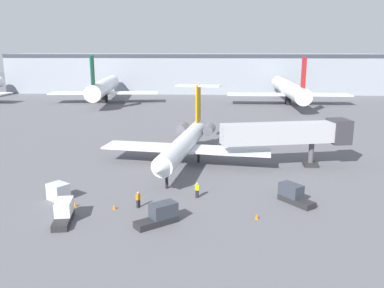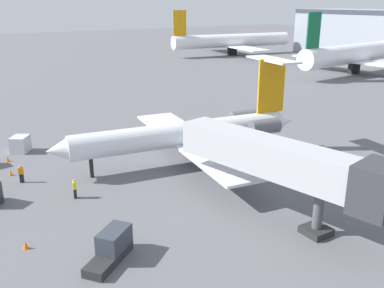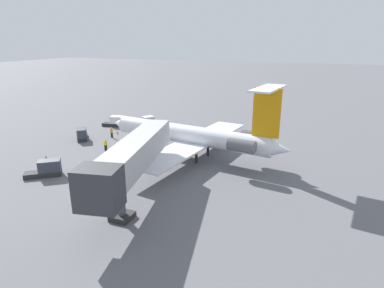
% 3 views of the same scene
% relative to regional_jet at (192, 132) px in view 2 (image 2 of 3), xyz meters
% --- Properties ---
extents(ground_plane, '(400.00, 400.00, 0.10)m').
position_rel_regional_jet_xyz_m(ground_plane, '(-2.69, -1.63, -3.23)').
color(ground_plane, '#5B5B60').
extents(regional_jet, '(23.44, 26.62, 9.99)m').
position_rel_regional_jet_xyz_m(regional_jet, '(0.00, 0.00, 0.00)').
color(regional_jet, silver).
rests_on(regional_jet, ground_plane).
extents(jet_bridge, '(17.53, 6.33, 6.32)m').
position_rel_regional_jet_xyz_m(jet_bridge, '(14.35, -0.96, 1.45)').
color(jet_bridge, '#ADADB2').
rests_on(jet_bridge, ground_plane).
extents(ground_crew_marshaller, '(0.43, 0.48, 1.69)m').
position_rel_regional_jet_xyz_m(ground_crew_marshaller, '(-3.75, -15.99, -2.33)').
color(ground_crew_marshaller, black).
rests_on(ground_crew_marshaller, ground_plane).
extents(ground_crew_loader, '(0.45, 0.34, 1.69)m').
position_rel_regional_jet_xyz_m(ground_crew_loader, '(2.05, -12.94, -2.33)').
color(ground_crew_loader, black).
rests_on(ground_crew_loader, ground_plane).
extents(baggage_tug_lead, '(3.54, 4.03, 1.90)m').
position_rel_regional_jet_xyz_m(baggage_tug_lead, '(12.06, -13.79, -2.35)').
color(baggage_tug_lead, '#262628').
rests_on(baggage_tug_lead, ground_plane).
extents(cargo_container_uld, '(2.61, 2.51, 1.76)m').
position_rel_regional_jet_xyz_m(cargo_container_uld, '(-12.57, -14.23, -2.30)').
color(cargo_container_uld, silver).
rests_on(cargo_container_uld, ground_plane).
extents(traffic_cone_near, '(0.36, 0.36, 0.55)m').
position_rel_regional_jet_xyz_m(traffic_cone_near, '(-10.20, -16.05, -2.91)').
color(traffic_cone_near, orange).
rests_on(traffic_cone_near, ground_plane).
extents(traffic_cone_mid, '(0.36, 0.36, 0.55)m').
position_rel_regional_jet_xyz_m(traffic_cone_mid, '(-6.07, -16.52, -2.91)').
color(traffic_cone_mid, orange).
rests_on(traffic_cone_mid, ground_plane).
extents(traffic_cone_far, '(0.36, 0.36, 0.55)m').
position_rel_regional_jet_xyz_m(traffic_cone_far, '(7.85, -18.20, -2.91)').
color(traffic_cone_far, orange).
rests_on(traffic_cone_far, ground_plane).
extents(parked_airliner_west_end, '(33.10, 38.97, 13.30)m').
position_rel_regional_jet_xyz_m(parked_airliner_west_end, '(-70.58, 59.44, 1.06)').
color(parked_airliner_west_end, white).
rests_on(parked_airliner_west_end, ground_plane).
extents(parked_airliner_west_mid, '(31.19, 36.82, 13.67)m').
position_rel_regional_jet_xyz_m(parked_airliner_west_mid, '(-27.55, 61.11, 1.25)').
color(parked_airliner_west_mid, white).
rests_on(parked_airliner_west_mid, ground_plane).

